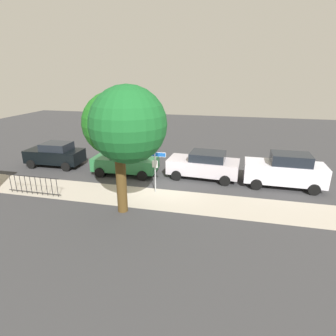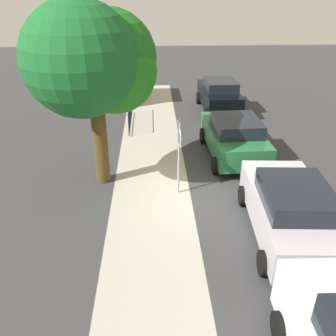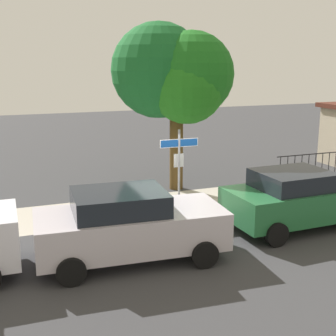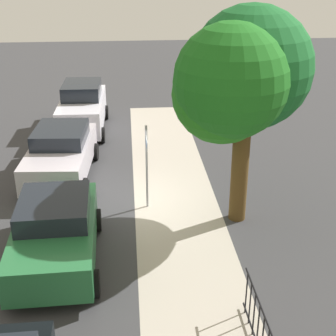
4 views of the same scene
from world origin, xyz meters
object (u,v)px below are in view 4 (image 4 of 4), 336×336
Objects in this scene: shade_tree at (238,80)px; car_white at (82,108)px; car_silver at (61,153)px; car_green at (55,232)px; street_sign at (147,154)px.

shade_tree reaches higher than car_white.
car_silver is (4.80, -0.38, -0.14)m from car_white.
car_green is at bearing -68.68° from shade_tree.
street_sign reaches higher than car_green.
street_sign is 0.62× the size of car_green.
street_sign is 0.58× the size of car_silver.
shade_tree is at bearing 109.57° from car_green.
car_silver is (-2.43, -2.85, -0.87)m from street_sign.
car_white reaches higher than car_silver.
car_silver is at bearing -130.44° from street_sign.
car_silver is at bearing -176.72° from car_green.
street_sign is 3.85m from car_silver.
street_sign is at bearing 136.47° from car_green.
car_silver reaches higher than car_green.
shade_tree is 9.91m from car_white.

